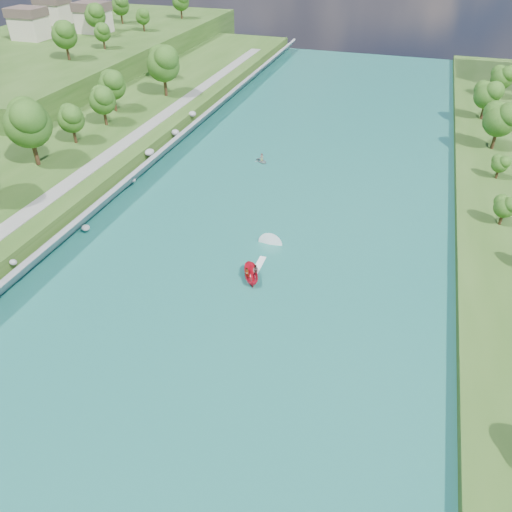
% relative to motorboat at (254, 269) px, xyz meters
% --- Properties ---
extents(ground, '(260.00, 260.00, 0.00)m').
position_rel_motorboat_xyz_m(ground, '(-2.06, -11.69, -0.86)').
color(ground, '#2D5119').
rests_on(ground, ground).
extents(river_water, '(55.00, 240.00, 0.10)m').
position_rel_motorboat_xyz_m(river_water, '(-2.06, 8.31, -0.81)').
color(river_water, '#17574B').
rests_on(river_water, ground).
extents(ridge_west, '(60.00, 120.00, 9.00)m').
position_rel_motorboat_xyz_m(ridge_west, '(-84.56, 83.31, 3.64)').
color(ridge_west, '#2D5119').
rests_on(ridge_west, ground).
extents(riprap_bank, '(4.05, 236.00, 4.47)m').
position_rel_motorboat_xyz_m(riprap_bank, '(-27.93, 7.41, 0.98)').
color(riprap_bank, slate).
rests_on(riprap_bank, ground).
extents(riverside_path, '(3.00, 200.00, 0.10)m').
position_rel_motorboat_xyz_m(riverside_path, '(-34.56, 8.31, 2.69)').
color(riverside_path, gray).
rests_on(riverside_path, berm_west).
extents(ridge_houses, '(29.50, 29.50, 8.40)m').
position_rel_motorboat_xyz_m(ridge_houses, '(-90.73, 88.31, 12.45)').
color(ridge_houses, beige).
rests_on(ridge_houses, ridge_west).
extents(trees_east, '(11.23, 144.03, 10.80)m').
position_rel_motorboat_xyz_m(trees_east, '(33.34, 37.25, 5.13)').
color(trees_east, '#124612').
rests_on(trees_east, berm_east).
extents(trees_ridge, '(20.87, 66.69, 10.78)m').
position_rel_motorboat_xyz_m(trees_ridge, '(-71.04, 89.57, 13.15)').
color(trees_ridge, '#124612').
rests_on(trees_ridge, ridge_west).
extents(motorboat, '(3.60, 19.16, 2.08)m').
position_rel_motorboat_xyz_m(motorboat, '(0.00, 0.00, 0.00)').
color(motorboat, red).
rests_on(motorboat, river_water).
extents(raft, '(3.30, 3.16, 1.71)m').
position_rel_motorboat_xyz_m(raft, '(-9.64, 34.37, -0.38)').
color(raft, gray).
rests_on(raft, river_water).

